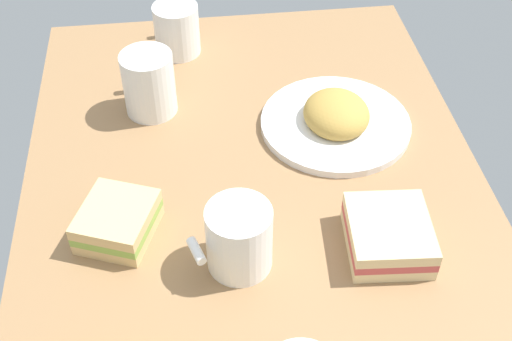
{
  "coord_description": "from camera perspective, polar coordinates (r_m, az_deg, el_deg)",
  "views": [
    {
      "loc": [
        63.72,
        -7.9,
        66.79
      ],
      "look_at": [
        0.0,
        0.0,
        5.0
      ],
      "focal_mm": 46.51,
      "sensor_mm": 36.0,
      "label": 1
    }
  ],
  "objects": [
    {
      "name": "coffee_mug_milky",
      "position": [
        0.79,
        -1.49,
        -5.79
      ],
      "size": [
        7.97,
        10.27,
        9.02
      ],
      "color": "white",
      "rests_on": "tabletop"
    },
    {
      "name": "sandwich_main",
      "position": [
        0.86,
        -11.83,
        -4.31
      ],
      "size": [
        12.11,
        11.57,
        4.4
      ],
      "color": "#DBB77A",
      "rests_on": "tabletop"
    },
    {
      "name": "tabletop",
      "position": [
        0.92,
        0.0,
        -1.8
      ],
      "size": [
        90.0,
        64.0,
        2.0
      ],
      "primitive_type": "cube",
      "color": "#936D47",
      "rests_on": "ground"
    },
    {
      "name": "coffee_mug_spare",
      "position": [
        1.15,
        -6.83,
        12.02
      ],
      "size": [
        9.71,
        7.63,
        8.69
      ],
      "color": "white",
      "rests_on": "tabletop"
    },
    {
      "name": "sandwich_side",
      "position": [
        0.84,
        11.31,
        -5.46
      ],
      "size": [
        11.84,
        10.81,
        4.4
      ],
      "color": "beige",
      "rests_on": "tabletop"
    },
    {
      "name": "coffee_mug_black",
      "position": [
        1.02,
        -9.2,
        7.47
      ],
      "size": [
        10.04,
        7.88,
        9.96
      ],
      "color": "white",
      "rests_on": "tabletop"
    },
    {
      "name": "plate_of_food",
      "position": [
        1.0,
        6.88,
        4.43
      ],
      "size": [
        22.56,
        22.56,
        5.32
      ],
      "color": "white",
      "rests_on": "tabletop"
    }
  ]
}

